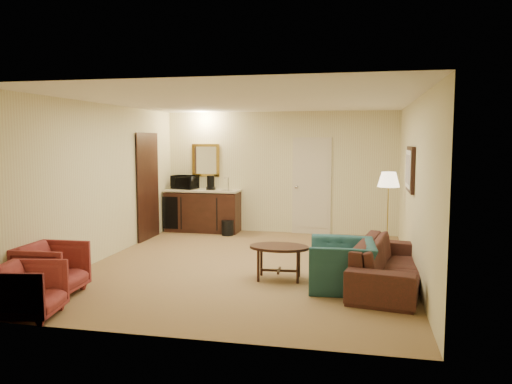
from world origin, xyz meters
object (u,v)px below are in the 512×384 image
at_px(rose_chair_near, 52,267).
at_px(coffee_maker, 211,183).
at_px(wetbar_cabinet, 203,211).
at_px(teal_armchair, 342,257).
at_px(floor_lamp, 388,212).
at_px(waste_bin, 228,228).
at_px(coffee_table, 279,262).
at_px(microwave, 185,181).
at_px(sofa, 391,256).
at_px(rose_chair_far, 28,288).

relative_size(rose_chair_near, coffee_maker, 2.41).
xyz_separation_m(wetbar_cabinet, teal_armchair, (3.15, -3.62, -0.03)).
distance_m(wetbar_cabinet, teal_armchair, 4.80).
bearing_deg(floor_lamp, coffee_maker, 160.14).
relative_size(teal_armchair, waste_bin, 3.14).
distance_m(waste_bin, coffee_maker, 1.08).
relative_size(coffee_table, floor_lamp, 0.59).
xyz_separation_m(floor_lamp, microwave, (-4.29, 1.40, 0.38)).
bearing_deg(microwave, rose_chair_near, -78.54).
relative_size(wetbar_cabinet, teal_armchair, 1.66).
distance_m(sofa, rose_chair_near, 4.49).
height_order(wetbar_cabinet, coffee_table, wetbar_cabinet).
distance_m(wetbar_cabinet, coffee_maker, 0.64).
bearing_deg(rose_chair_near, sofa, -75.54).
bearing_deg(rose_chair_far, coffee_maker, -14.57).
bearing_deg(coffee_table, rose_chair_near, -154.15).
relative_size(wetbar_cabinet, microwave, 3.05).
bearing_deg(rose_chair_far, teal_armchair, -70.86).
bearing_deg(teal_armchair, wetbar_cabinet, -142.52).
distance_m(rose_chair_near, coffee_table, 3.06).
relative_size(microwave, coffee_maker, 1.74).
bearing_deg(rose_chair_near, rose_chair_far, -165.01).
bearing_deg(teal_armchair, sofa, 103.60).
height_order(teal_armchair, coffee_maker, coffee_maker).
relative_size(waste_bin, coffee_maker, 1.02).
xyz_separation_m(teal_armchair, waste_bin, (-2.50, 3.29, -0.27)).
distance_m(teal_armchair, coffee_maker, 4.73).
bearing_deg(sofa, microwave, 60.60).
xyz_separation_m(floor_lamp, waste_bin, (-3.20, 0.99, -0.57)).
relative_size(coffee_table, waste_bin, 2.72).
relative_size(rose_chair_near, microwave, 1.39).
xyz_separation_m(rose_chair_near, microwave, (0.06, 4.80, 0.73)).
bearing_deg(coffee_table, coffee_maker, 121.32).
height_order(wetbar_cabinet, teal_armchair, wetbar_cabinet).
height_order(rose_chair_far, microwave, microwave).
xyz_separation_m(rose_chair_near, rose_chair_far, (0.25, -0.80, -0.03)).
bearing_deg(rose_chair_near, wetbar_cabinet, -8.41).
bearing_deg(coffee_maker, sofa, -27.64).
height_order(waste_bin, microwave, microwave).
xyz_separation_m(microwave, coffee_maker, (0.63, -0.08, -0.03)).
xyz_separation_m(waste_bin, coffee_maker, (-0.46, 0.34, 0.92)).
bearing_deg(sofa, rose_chair_far, 127.55).
bearing_deg(rose_chair_far, microwave, -8.12).
height_order(wetbar_cabinet, sofa, wetbar_cabinet).
distance_m(coffee_table, floor_lamp, 2.66).
xyz_separation_m(rose_chair_far, waste_bin, (0.90, 5.19, -0.19)).
bearing_deg(floor_lamp, coffee_table, -127.73).
distance_m(sofa, coffee_maker, 5.02).
height_order(sofa, rose_chair_near, sofa).
relative_size(sofa, rose_chair_far, 3.14).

